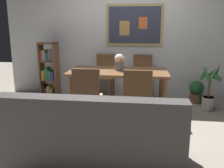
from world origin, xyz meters
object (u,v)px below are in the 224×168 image
flower_vase (120,62)px  dining_chair_far_left (105,73)px  dining_table (118,76)px  bookshelf (49,72)px  potted_ivy (196,91)px  potted_palm (209,91)px  dining_chair_near_right (138,95)px  leather_couch (95,139)px  dining_chair_near_left (88,93)px  tv_remote (133,72)px  dining_chair_far_right (142,74)px

flower_vase → dining_chair_far_left: bearing=115.0°
dining_table → bookshelf: (-1.52, 0.72, -0.10)m
potted_ivy → flower_vase: size_ratio=1.74×
dining_table → potted_palm: size_ratio=1.91×
potted_palm → dining_table: bearing=-169.7°
dining_chair_near_right → leather_couch: size_ratio=0.51×
dining_chair_near_right → dining_chair_near_left: bearing=178.8°
dining_chair_far_left → dining_chair_near_right: 1.80m
dining_chair_near_left → leather_couch: dining_chair_near_left is taller
dining_chair_near_left → tv_remote: (0.61, 0.60, 0.21)m
potted_palm → flower_vase: 1.68m
potted_ivy → dining_chair_near_right: bearing=-125.4°
potted_ivy → potted_palm: size_ratio=0.56×
dining_chair_far_left → dining_chair_near_right: (0.72, -1.64, 0.00)m
leather_couch → bookshelf: bookshelf is taller
dining_table → bookshelf: 1.69m
dining_chair_near_left → dining_chair_far_left: bearing=90.4°
flower_vase → potted_palm: bearing=10.3°
potted_ivy → potted_palm: potted_palm is taller
dining_chair_near_right → bookshelf: 2.43m
dining_table → potted_palm: bearing=10.3°
potted_palm → tv_remote: bearing=-159.5°
leather_couch → flower_vase: (0.08, 1.78, 0.57)m
leather_couch → potted_palm: size_ratio=2.06×
dining_chair_near_right → dining_table: bearing=113.5°
dining_chair_far_left → leather_couch: dining_chair_far_left is taller
leather_couch → potted_ivy: (1.52, 2.51, -0.08)m
leather_couch → tv_remote: (0.31, 1.57, 0.43)m
potted_palm → flower_vase: size_ratio=3.10×
dining_chair_far_right → tv_remote: size_ratio=5.64×
potted_ivy → tv_remote: bearing=-142.2°
dining_chair_near_left → potted_ivy: (1.82, 1.54, -0.31)m
potted_ivy → potted_palm: 0.47m
dining_chair_far_left → leather_couch: bearing=-83.3°
bookshelf → flower_vase: bookshelf is taller
dining_table → flower_vase: size_ratio=5.93×
dining_chair_near_right → leather_couch: (-0.42, -0.96, -0.22)m
dining_chair_near_left → potted_palm: dining_chair_near_left is taller
dining_table → bookshelf: size_ratio=1.45×
dining_chair_far_right → bookshelf: (-1.93, -0.09, 0.01)m
potted_ivy → potted_palm: (0.13, -0.44, 0.12)m
potted_ivy → dining_chair_near_left: bearing=-139.7°
dining_chair_near_left → potted_palm: (1.94, 1.10, -0.18)m
potted_palm → leather_couch: bearing=-128.5°
flower_vase → tv_remote: size_ratio=1.74×
dining_table → leather_couch: bearing=-91.9°
bookshelf → flower_vase: size_ratio=4.08×
leather_couch → flower_vase: flower_vase is taller
leather_couch → bookshelf: (-1.46, 2.50, 0.23)m
dining_chair_far_right → dining_chair_near_right: (-0.05, -1.63, 0.00)m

